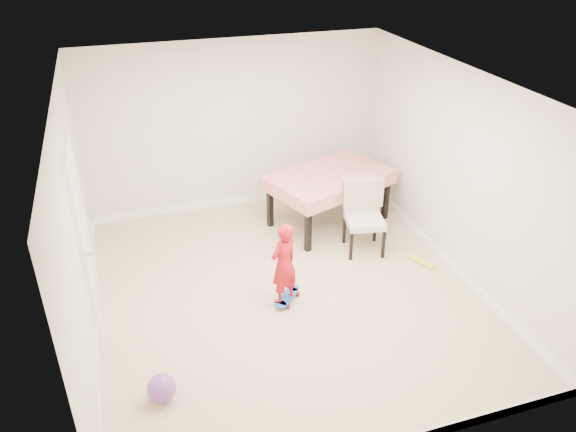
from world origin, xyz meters
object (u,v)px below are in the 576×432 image
object	(u,v)px
dining_table	(329,198)
child	(284,266)
skateboard	(287,298)
dining_chair	(365,218)
balloon	(162,388)

from	to	relation	value
dining_table	child	world-z (taller)	child
skateboard	child	bearing A→B (deg)	157.20
dining_chair	child	size ratio (longest dim) A/B	0.95
dining_table	balloon	size ratio (longest dim) A/B	6.11
child	dining_table	bearing A→B (deg)	-153.74
skateboard	child	xyz separation A→B (m)	(-0.05, -0.02, 0.49)
dining_table	balloon	distance (m)	3.95
dining_table	child	xyz separation A→B (m)	(-1.23, -1.69, 0.12)
child	skateboard	bearing A→B (deg)	176.15
dining_chair	child	bearing A→B (deg)	-139.20
child	balloon	distance (m)	1.95
balloon	dining_chair	bearing A→B (deg)	32.33
dining_table	skateboard	distance (m)	2.08
dining_table	dining_chair	world-z (taller)	dining_chair
dining_chair	child	world-z (taller)	child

